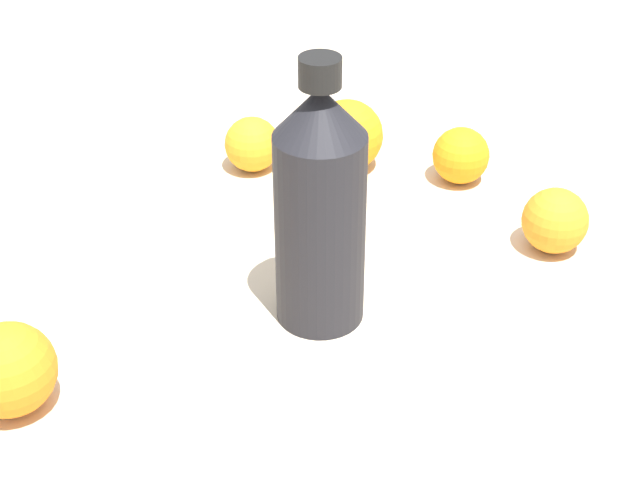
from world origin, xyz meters
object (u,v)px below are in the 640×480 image
water_bottle (320,206)px  orange_0 (252,144)px  orange_2 (461,156)px  orange_4 (347,135)px  orange_1 (555,221)px  orange_3 (8,369)px

water_bottle → orange_0: water_bottle is taller
orange_2 → orange_4: 0.13m
orange_0 → orange_1: orange_1 is taller
water_bottle → orange_1: size_ratio=3.79×
water_bottle → orange_2: size_ratio=3.94×
orange_0 → orange_3: bearing=-75.6°
orange_0 → orange_4: size_ratio=0.77×
orange_1 → orange_4: size_ratio=0.81×
orange_3 → orange_4: (-0.02, 0.48, 0.00)m
orange_0 → orange_2: 0.23m
orange_3 → orange_1: bearing=63.1°
orange_1 → orange_2: 0.16m
water_bottle → orange_2: 0.30m
orange_0 → orange_3: (0.11, -0.41, 0.01)m
water_bottle → orange_2: (-0.02, 0.29, -0.08)m
orange_1 → orange_3: 0.53m
water_bottle → orange_0: size_ratio=3.99×
water_bottle → orange_3: (-0.12, -0.24, -0.08)m
orange_1 → orange_4: 0.26m
water_bottle → orange_0: (-0.22, 0.17, -0.08)m
water_bottle → orange_3: water_bottle is taller
orange_1 → orange_3: orange_3 is taller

